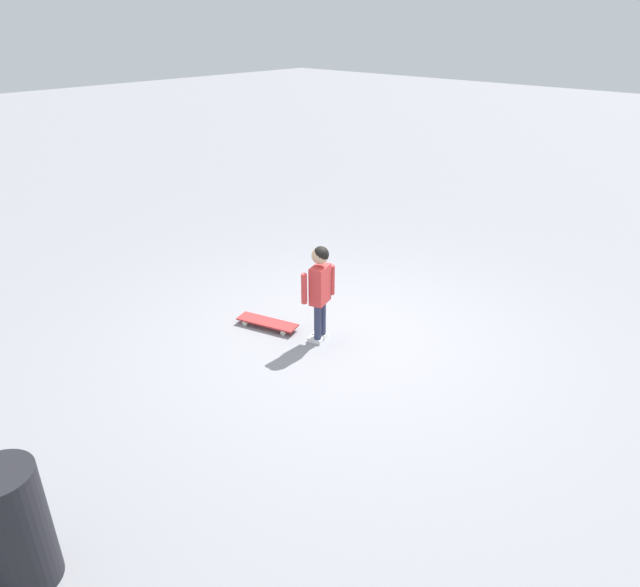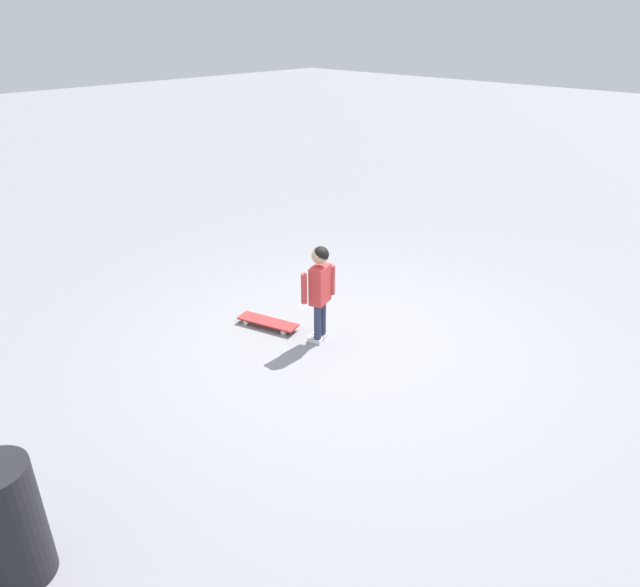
{
  "view_description": "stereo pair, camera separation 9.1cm",
  "coord_description": "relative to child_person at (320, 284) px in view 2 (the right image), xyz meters",
  "views": [
    {
      "loc": [
        3.35,
        -4.02,
        3.08
      ],
      "look_at": [
        -0.15,
        -0.2,
        0.55
      ],
      "focal_mm": 31.92,
      "sensor_mm": 36.0,
      "label": 1
    },
    {
      "loc": [
        3.42,
        -3.95,
        3.08
      ],
      "look_at": [
        -0.15,
        -0.2,
        0.55
      ],
      "focal_mm": 31.92,
      "sensor_mm": 36.0,
      "label": 2
    }
  ],
  "objects": [
    {
      "name": "ground_plane",
      "position": [
        0.15,
        0.2,
        -0.66
      ],
      "size": [
        50.0,
        50.0,
        0.0
      ],
      "primitive_type": "plane",
      "color": "gray"
    },
    {
      "name": "child_person",
      "position": [
        0.0,
        0.0,
        0.0
      ],
      "size": [
        0.23,
        0.4,
        1.06
      ],
      "color": "#2D3351",
      "rests_on": "ground"
    },
    {
      "name": "skateboard",
      "position": [
        -0.61,
        -0.18,
        -0.6
      ],
      "size": [
        0.72,
        0.38,
        0.07
      ],
      "color": "#B22D2D",
      "rests_on": "ground"
    },
    {
      "name": "trash_bin",
      "position": [
        0.61,
        -3.28,
        -0.24
      ],
      "size": [
        0.4,
        0.4,
        0.84
      ],
      "primitive_type": "cylinder",
      "color": "black",
      "rests_on": "ground"
    }
  ]
}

